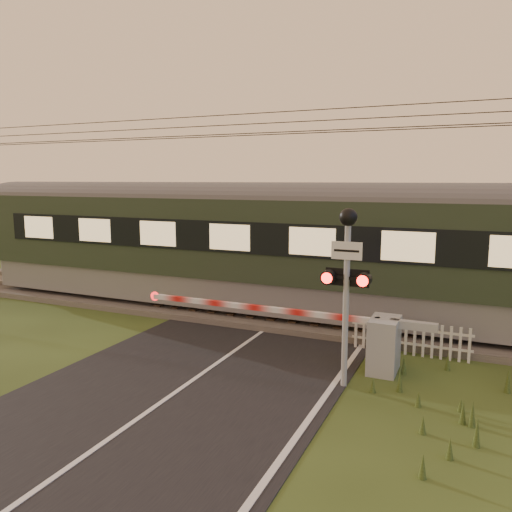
% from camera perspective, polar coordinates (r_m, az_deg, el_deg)
% --- Properties ---
extents(ground, '(160.00, 160.00, 0.00)m').
position_cam_1_polar(ground, '(9.95, -10.76, -16.21)').
color(ground, '#2C3916').
rests_on(ground, ground).
extents(road, '(6.00, 140.00, 0.03)m').
position_cam_1_polar(road, '(9.76, -11.48, -16.67)').
color(road, black).
rests_on(road, ground).
extents(track_bed, '(140.00, 3.40, 0.39)m').
position_cam_1_polar(track_bed, '(15.38, 3.20, -6.74)').
color(track_bed, '#47423D').
rests_on(track_bed, ground).
extents(overhead_wires, '(120.00, 0.62, 0.62)m').
position_cam_1_polar(overhead_wires, '(14.90, 3.39, 14.73)').
color(overhead_wires, black).
rests_on(overhead_wires, ground).
extents(boom_gate, '(7.20, 0.93, 1.23)m').
position_cam_1_polar(boom_gate, '(11.41, 12.83, -9.32)').
color(boom_gate, gray).
rests_on(boom_gate, ground).
extents(crossing_signal, '(0.92, 0.37, 3.62)m').
position_cam_1_polar(crossing_signal, '(9.94, 10.35, -1.12)').
color(crossing_signal, gray).
rests_on(crossing_signal, ground).
extents(picket_fence, '(2.81, 0.07, 0.82)m').
position_cam_1_polar(picket_fence, '(12.61, 17.21, -8.98)').
color(picket_fence, silver).
rests_on(picket_fence, ground).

